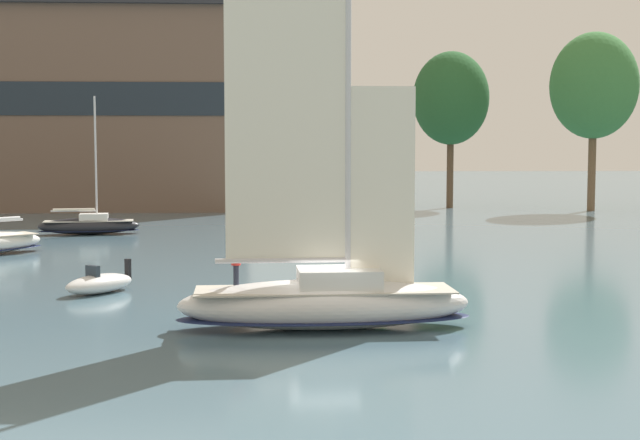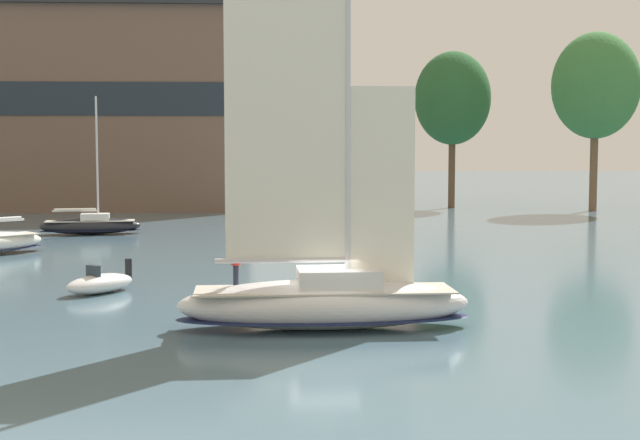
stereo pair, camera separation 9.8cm
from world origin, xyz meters
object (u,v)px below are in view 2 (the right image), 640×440
Objects in this scene: tree_shore_left at (596,86)px; tree_shore_right at (453,99)px; motor_tender at (100,283)px; sailboat_moored_outer_mooring at (91,225)px; channel_buoy at (383,274)px; sailboat_main at (325,297)px.

tree_shore_right is (-13.48, 5.13, -1.03)m from tree_shore_left.
tree_shore_left reaches higher than motor_tender.
tree_shore_left is 1.76× the size of sailboat_moored_outer_mooring.
tree_shore_right is at bearing 75.56° from channel_buoy.
tree_shore_left is 1.23× the size of sailboat_main.
motor_tender is 12.77m from channel_buoy.
sailboat_main is 7.93× the size of channel_buoy.
motor_tender is (-9.62, 8.27, -0.70)m from sailboat_main.
tree_shore_right is 1.61× the size of sailboat_moored_outer_mooring.
sailboat_main is 12.70m from motor_tender.
sailboat_moored_outer_mooring is 5.56× the size of channel_buoy.
tree_shore_left reaches higher than tree_shore_right.
tree_shore_left is 4.87× the size of motor_tender.
sailboat_moored_outer_mooring is 27.67m from motor_tender.
sailboat_moored_outer_mooring is at bearing -154.59° from tree_shore_left.
tree_shore_right reaches higher than channel_buoy.
channel_buoy is (12.76, 0.32, 0.28)m from motor_tender.
motor_tender is at bearing -77.59° from sailboat_moored_outer_mooring.
tree_shore_left is at bearing 61.95° from sailboat_main.
tree_shore_right is at bearing 39.68° from sailboat_moored_outer_mooring.
tree_shore_right reaches higher than sailboat_main.
tree_shore_left is at bearing 60.65° from channel_buoy.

